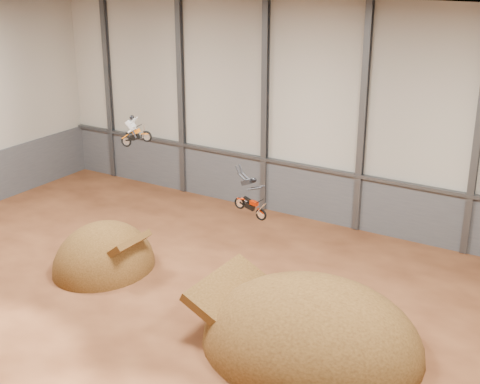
% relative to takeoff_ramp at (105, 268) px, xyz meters
% --- Properties ---
extents(floor, '(40.00, 40.00, 0.00)m').
position_rel_takeoff_ramp_xyz_m(floor, '(6.40, -2.43, 0.00)').
color(floor, '#522815').
rests_on(floor, ground).
extents(back_wall, '(40.00, 0.10, 14.00)m').
position_rel_takeoff_ramp_xyz_m(back_wall, '(6.40, 12.57, 7.00)').
color(back_wall, beige).
rests_on(back_wall, ground).
extents(ceiling, '(40.00, 40.00, 0.00)m').
position_rel_takeoff_ramp_xyz_m(ceiling, '(6.40, -2.43, 14.00)').
color(ceiling, black).
rests_on(ceiling, back_wall).
extents(lower_band_back, '(39.80, 0.18, 3.50)m').
position_rel_takeoff_ramp_xyz_m(lower_band_back, '(6.40, 12.47, 1.75)').
color(lower_band_back, '#52545A').
rests_on(lower_band_back, ground).
extents(steel_rail, '(39.80, 0.35, 0.20)m').
position_rel_takeoff_ramp_xyz_m(steel_rail, '(6.40, 12.32, 3.55)').
color(steel_rail, '#47494F').
rests_on(steel_rail, lower_band_back).
extents(steel_column_0, '(0.40, 0.36, 13.90)m').
position_rel_takeoff_ramp_xyz_m(steel_column_0, '(-10.27, 12.37, 7.00)').
color(steel_column_0, '#47494F').
rests_on(steel_column_0, ground).
extents(steel_column_1, '(0.40, 0.36, 13.90)m').
position_rel_takeoff_ramp_xyz_m(steel_column_1, '(-3.60, 12.37, 7.00)').
color(steel_column_1, '#47494F').
rests_on(steel_column_1, ground).
extents(steel_column_2, '(0.40, 0.36, 13.90)m').
position_rel_takeoff_ramp_xyz_m(steel_column_2, '(3.06, 12.37, 7.00)').
color(steel_column_2, '#47494F').
rests_on(steel_column_2, ground).
extents(steel_column_3, '(0.40, 0.36, 13.90)m').
position_rel_takeoff_ramp_xyz_m(steel_column_3, '(9.73, 12.37, 7.00)').
color(steel_column_3, '#47494F').
rests_on(steel_column_3, ground).
extents(steel_column_4, '(0.40, 0.36, 13.90)m').
position_rel_takeoff_ramp_xyz_m(steel_column_4, '(16.40, 12.37, 7.00)').
color(steel_column_4, '#47494F').
rests_on(steel_column_4, ground).
extents(takeoff_ramp, '(5.21, 6.02, 5.21)m').
position_rel_takeoff_ramp_xyz_m(takeoff_ramp, '(0.00, 0.00, 0.00)').
color(takeoff_ramp, '#412710').
rests_on(takeoff_ramp, ground).
extents(landing_ramp, '(10.03, 8.87, 5.79)m').
position_rel_takeoff_ramp_xyz_m(landing_ramp, '(13.09, -0.97, 0.00)').
color(landing_ramp, '#412710').
rests_on(landing_ramp, ground).
extents(fmx_rider_a, '(2.55, 1.22, 2.32)m').
position_rel_takeoff_ramp_xyz_m(fmx_rider_a, '(-0.07, 3.46, 7.15)').
color(fmx_rider_a, orange).
extents(fmx_rider_b, '(2.88, 0.90, 2.58)m').
position_rel_takeoff_ramp_xyz_m(fmx_rider_b, '(9.01, 0.46, 6.01)').
color(fmx_rider_b, '#B62000').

